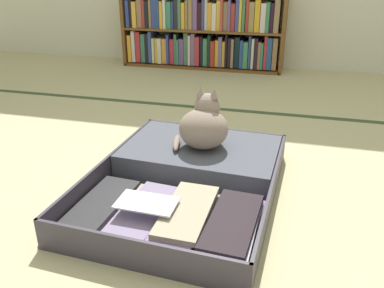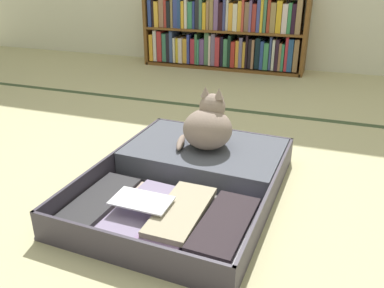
{
  "view_description": "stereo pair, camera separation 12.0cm",
  "coord_description": "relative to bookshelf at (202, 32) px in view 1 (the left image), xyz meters",
  "views": [
    {
      "loc": [
        0.4,
        -1.31,
        0.87
      ],
      "look_at": [
        0.05,
        0.06,
        0.23
      ],
      "focal_mm": 37.21,
      "sensor_mm": 36.0,
      "label": 1
    },
    {
      "loc": [
        0.51,
        -1.28,
        0.87
      ],
      "look_at": [
        0.05,
        0.06,
        0.23
      ],
      "focal_mm": 37.21,
      "sensor_mm": 36.0,
      "label": 2
    }
  ],
  "objects": [
    {
      "name": "black_cat",
      "position": [
        0.47,
        -1.96,
        -0.1
      ],
      "size": [
        0.27,
        0.24,
        0.27
      ],
      "color": "gray",
      "rests_on": "open_suitcase"
    },
    {
      "name": "tatami_border",
      "position": [
        0.42,
        -1.11,
        -0.32
      ],
      "size": [
        4.8,
        0.05,
        0.0
      ],
      "color": "#3C4D31",
      "rests_on": "ground_plane"
    },
    {
      "name": "ground_plane",
      "position": [
        0.42,
        -2.24,
        -0.32
      ],
      "size": [
        10.0,
        10.0,
        0.0
      ],
      "primitive_type": "plane",
      "color": "#C5BE8D"
    },
    {
      "name": "bookshelf",
      "position": [
        0.0,
        0.0,
        0.0
      ],
      "size": [
        1.45,
        0.27,
        0.68
      ],
      "color": "brown",
      "rests_on": "ground_plane"
    },
    {
      "name": "open_suitcase",
      "position": [
        0.45,
        -2.12,
        -0.27
      ],
      "size": [
        0.76,
        0.99,
        0.12
      ],
      "color": "#3B3643",
      "rests_on": "ground_plane"
    }
  ]
}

